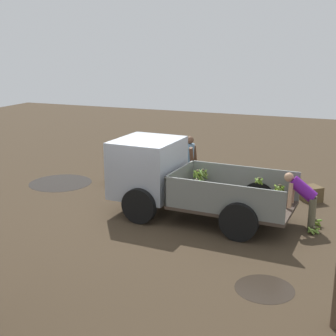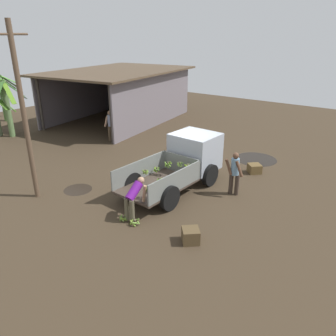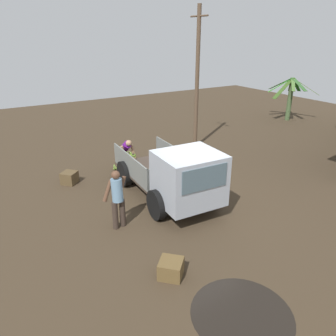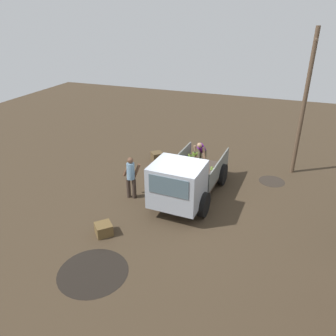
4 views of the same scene
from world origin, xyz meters
name	(u,v)px [view 2 (image 2 of 4)]	position (x,y,z in m)	size (l,w,h in m)	color
ground	(184,178)	(0.00, 0.00, 0.00)	(36.00, 36.00, 0.00)	#3D3021
mud_patch_0	(256,159)	(3.82, -1.54, 0.00)	(1.93, 1.93, 0.01)	black
mud_patch_1	(78,190)	(-3.31, 2.61, 0.00)	(1.06, 1.06, 0.01)	#2B221A
cargo_truck	(188,158)	(-0.18, -0.31, 0.99)	(4.54, 2.19, 1.87)	#42352C
warehouse_shed	(123,83)	(5.94, 8.96, 2.42)	(10.61, 7.89, 3.31)	slate
utility_pole	(24,114)	(-4.54, 3.37, 3.04)	(1.13, 0.17, 5.93)	brown
banana_palm_1	(7,106)	(-1.02, 11.21, 1.76)	(2.36, 2.16, 3.20)	#61814A
banana_palm_2	(3,97)	(0.76, 15.00, 1.61)	(2.48, 2.00, 3.03)	#446730
person_foreground_visitor	(235,172)	(-0.15, -2.30, 0.91)	(0.39, 0.72, 1.64)	#382B24
person_worker_loading	(134,197)	(-3.58, -0.52, 0.78)	(0.77, 0.59, 1.32)	brown
person_bystander_near_shed	(110,124)	(1.90, 6.14, 0.91)	(0.65, 0.32, 1.64)	brown
banana_bunch_on_ground_0	(135,222)	(-3.87, -0.78, 0.11)	(0.33, 0.33, 0.21)	brown
banana_bunch_on_ground_1	(124,218)	(-3.88, -0.32, 0.09)	(0.29, 0.29, 0.18)	brown
wooden_crate_0	(191,236)	(-3.59, -2.66, 0.21)	(0.47, 0.47, 0.42)	brown
wooden_crate_1	(254,169)	(2.24, -2.12, 0.19)	(0.50, 0.50, 0.38)	brown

